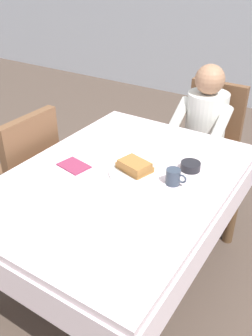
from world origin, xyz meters
TOP-DOWN VIEW (x-y plane):
  - ground_plane at (0.00, 0.00)m, footprint 14.00×14.00m
  - dining_table_main at (0.00, 0.00)m, footprint 1.12×1.52m
  - chair_diner at (0.07, 1.17)m, footprint 0.44×0.45m
  - diner_person at (0.07, 1.01)m, footprint 0.40×0.43m
  - chair_left_side at (-0.77, 0.00)m, footprint 0.45×0.44m
  - plate_breakfast at (0.05, 0.06)m, footprint 0.28×0.28m
  - breakfast_stack at (0.05, 0.07)m, footprint 0.21×0.18m
  - cup_coffee at (0.27, 0.09)m, footprint 0.11×0.08m
  - bowl_butter at (0.29, 0.27)m, footprint 0.11×0.11m
  - syrup_pitcher at (-0.23, 0.26)m, footprint 0.08×0.08m
  - fork_left_of_plate at (-0.14, 0.04)m, footprint 0.03×0.18m
  - knife_right_of_plate at (0.24, 0.04)m, footprint 0.02×0.20m
  - spoon_near_edge at (0.06, -0.24)m, footprint 0.15×0.03m
  - napkin_folded at (-0.28, -0.05)m, footprint 0.19×0.15m

SIDE VIEW (x-z plane):
  - ground_plane at x=0.00m, z-range 0.00..0.00m
  - chair_diner at x=0.07m, z-range 0.06..0.99m
  - chair_left_side at x=-0.77m, z-range 0.06..0.99m
  - dining_table_main at x=0.00m, z-range 0.28..1.02m
  - diner_person at x=0.07m, z-range 0.11..1.23m
  - fork_left_of_plate at x=-0.14m, z-range 0.74..0.74m
  - knife_right_of_plate at x=0.24m, z-range 0.74..0.74m
  - spoon_near_edge at x=0.06m, z-range 0.74..0.74m
  - napkin_folded at x=-0.28m, z-range 0.74..0.75m
  - plate_breakfast at x=0.05m, z-range 0.74..0.76m
  - bowl_butter at x=0.29m, z-range 0.74..0.78m
  - syrup_pitcher at x=-0.23m, z-range 0.74..0.81m
  - cup_coffee at x=0.27m, z-range 0.74..0.83m
  - breakfast_stack at x=0.05m, z-range 0.75..0.82m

